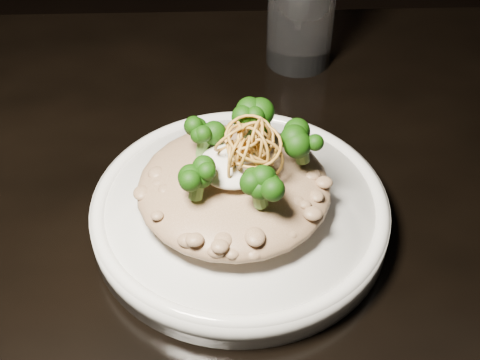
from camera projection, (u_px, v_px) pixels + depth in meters
table at (306, 291)px, 0.65m from camera, size 1.10×0.80×0.75m
plate at (240, 214)px, 0.60m from camera, size 0.26×0.26×0.03m
risotto at (234, 187)px, 0.58m from camera, size 0.17×0.17×0.04m
broccoli at (244, 148)px, 0.55m from camera, size 0.13×0.13×0.05m
cheese at (233, 165)px, 0.56m from camera, size 0.06×0.06×0.02m
shallots at (245, 144)px, 0.54m from camera, size 0.05×0.05×0.03m
drinking_glass at (301, 10)px, 0.76m from camera, size 0.09×0.09×0.13m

